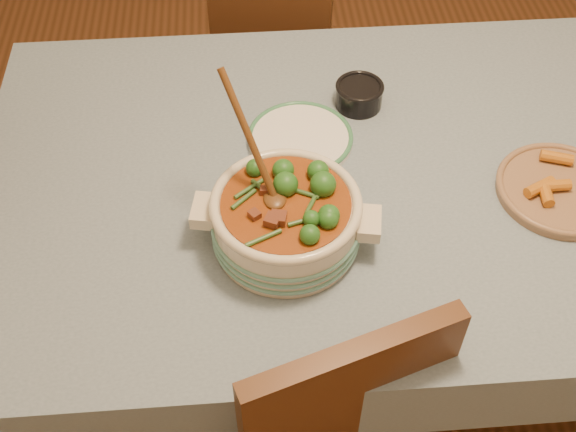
# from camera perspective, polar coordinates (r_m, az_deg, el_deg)

# --- Properties ---
(floor) EXTENTS (4.50, 4.50, 0.00)m
(floor) POSITION_cam_1_polar(r_m,az_deg,el_deg) (2.22, 3.82, -10.13)
(floor) COLOR #482914
(floor) RESTS_ON ground
(dining_table) EXTENTS (1.68, 1.08, 0.76)m
(dining_table) POSITION_cam_1_polar(r_m,az_deg,el_deg) (1.69, 4.96, 1.45)
(dining_table) COLOR brown
(dining_table) RESTS_ON floor
(stew_casserole) EXTENTS (0.38, 0.34, 0.35)m
(stew_casserole) POSITION_cam_1_polar(r_m,az_deg,el_deg) (1.42, -0.18, -0.04)
(stew_casserole) COLOR beige
(stew_casserole) RESTS_ON dining_table
(white_plate) EXTENTS (0.29, 0.29, 0.02)m
(white_plate) POSITION_cam_1_polar(r_m,az_deg,el_deg) (1.68, 0.98, 6.19)
(white_plate) COLOR white
(white_plate) RESTS_ON dining_table
(condiment_bowl) EXTENTS (0.15, 0.15, 0.06)m
(condiment_bowl) POSITION_cam_1_polar(r_m,az_deg,el_deg) (1.77, 5.65, 9.60)
(condiment_bowl) COLOR black
(condiment_bowl) RESTS_ON dining_table
(fried_plate) EXTENTS (0.34, 0.34, 0.05)m
(fried_plate) POSITION_cam_1_polar(r_m,az_deg,el_deg) (1.66, 20.73, 2.10)
(fried_plate) COLOR #936F51
(fried_plate) RESTS_ON dining_table
(chair_far) EXTENTS (0.46, 0.46, 0.80)m
(chair_far) POSITION_cam_1_polar(r_m,az_deg,el_deg) (2.44, -0.87, 12.51)
(chair_far) COLOR #542B19
(chair_far) RESTS_ON floor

